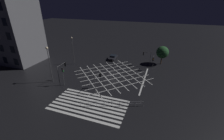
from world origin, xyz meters
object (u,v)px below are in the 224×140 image
traffic_light_sw_main (63,73)px  traffic_light_ne_main (147,56)px  street_lamp_east (73,47)px  street_tree_near (162,52)px  traffic_light_median_south (98,78)px  traffic_light_sw_cross (62,69)px  street_lamp_west (49,58)px  waiting_car (113,57)px  traffic_light_ne_cross (153,60)px

traffic_light_sw_main → traffic_light_ne_main: (14.98, 16.82, -0.09)m
traffic_light_ne_main → street_lamp_east: 20.43m
traffic_light_ne_main → street_tree_near: street_tree_near is taller
traffic_light_median_south → street_tree_near: bearing=-31.3°
traffic_light_sw_cross → street_lamp_west: bearing=105.3°
traffic_light_median_south → street_lamp_west: bearing=91.6°
street_lamp_west → waiting_car: size_ratio=1.86×
street_lamp_east → street_tree_near: street_lamp_east is taller
traffic_light_sw_cross → waiting_car: (5.58, 17.43, -2.73)m
traffic_light_median_south → street_lamp_west: 11.50m
traffic_light_ne_cross → street_tree_near: (2.03, 4.42, 0.88)m
traffic_light_ne_cross → traffic_light_median_south: (-9.29, -14.22, 0.08)m
street_lamp_east → street_lamp_west: 10.72m
street_lamp_east → waiting_car: street_lamp_east is taller
traffic_light_sw_cross → traffic_light_ne_main: (15.90, 15.72, -0.40)m
traffic_light_ne_cross → street_lamp_east: 21.94m
traffic_light_sw_main → traffic_light_median_south: size_ratio=1.16×
street_lamp_east → street_tree_near: size_ratio=1.50×
traffic_light_ne_main → traffic_light_ne_cross: bearing=136.5°
traffic_light_sw_main → street_lamp_east: (-4.50, 11.06, 2.05)m
traffic_light_sw_cross → street_lamp_east: 10.73m
traffic_light_sw_main → traffic_light_ne_cross: bearing=41.4°
traffic_light_ne_main → street_lamp_east: street_lamp_east is taller
traffic_light_sw_main → traffic_light_median_south: (7.67, 0.72, -0.32)m
traffic_light_sw_cross → traffic_light_median_south: traffic_light_sw_cross is taller
traffic_light_ne_cross → traffic_light_sw_cross: traffic_light_sw_cross is taller
traffic_light_median_south → street_lamp_east: (-12.17, 10.34, 2.37)m
traffic_light_sw_cross → street_tree_near: size_ratio=0.86×
street_lamp_west → street_lamp_east: bearing=95.9°
street_lamp_west → waiting_car: street_lamp_west is taller
traffic_light_sw_main → street_lamp_east: street_lamp_east is taller
street_lamp_east → traffic_light_ne_main: bearing=16.5°
traffic_light_ne_cross → traffic_light_ne_main: size_ratio=0.90×
traffic_light_ne_main → street_lamp_west: 24.80m
traffic_light_sw_main → traffic_light_sw_cross: traffic_light_sw_cross is taller
street_tree_near → waiting_car: street_tree_near is taller
traffic_light_sw_main → waiting_car: bearing=75.9°
street_lamp_east → street_tree_near: (23.48, 8.30, -1.57)m
traffic_light_sw_main → waiting_car: size_ratio=0.97×
traffic_light_sw_main → street_lamp_west: street_lamp_west is taller
street_tree_near → traffic_light_sw_cross: bearing=-137.5°
traffic_light_ne_cross → traffic_light_median_south: bearing=-33.1°
traffic_light_sw_cross → street_lamp_west: (-2.48, -0.68, 2.49)m
traffic_light_ne_cross → waiting_car: bearing=-106.2°
traffic_light_sw_main → traffic_light_ne_cross: 22.61m
traffic_light_ne_main → waiting_car: (-10.32, 1.70, -2.32)m
traffic_light_ne_main → traffic_light_median_south: size_ratio=1.10×
traffic_light_sw_main → street_lamp_east: bearing=112.1°
traffic_light_ne_cross → traffic_light_median_south: traffic_light_median_south is taller
traffic_light_ne_main → waiting_car: bearing=-9.4°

